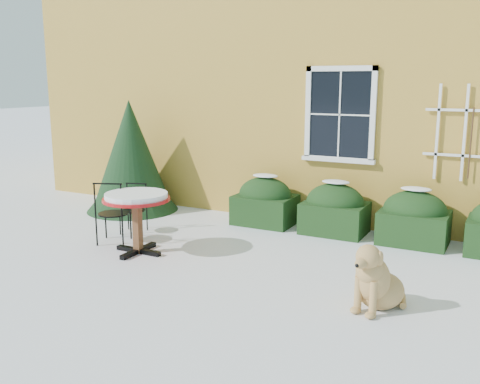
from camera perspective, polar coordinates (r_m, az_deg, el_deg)
The scene contains 8 objects.
ground at distance 7.44m, azimuth -3.61°, elevation -8.20°, with size 80.00×80.00×0.00m, color white.
house at distance 13.49m, azimuth 12.28°, elevation 14.37°, with size 12.40×8.40×6.40m.
hedge_row at distance 9.01m, azimuth 14.02°, elevation -2.31°, with size 4.95×0.80×0.91m.
evergreen_shrub at distance 10.79m, azimuth -11.53°, elevation 2.67°, with size 1.80×1.80×2.18m.
bistro_table at distance 8.04m, azimuth -10.98°, elevation -1.18°, with size 0.99×0.99×0.92m.
patio_chair_near at distance 8.68m, azimuth -13.47°, elevation -2.12°, with size 0.58×0.58×1.01m.
patio_chair_far at distance 9.27m, azimuth -11.23°, elevation -1.72°, with size 0.46×0.45×0.83m.
dog at distance 6.26m, azimuth 14.26°, elevation -9.27°, with size 0.66×0.88×0.82m.
Camera 1 is at (3.65, -5.97, 2.53)m, focal length 40.00 mm.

